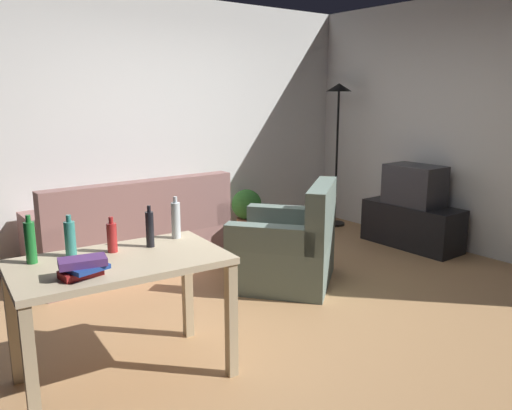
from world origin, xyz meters
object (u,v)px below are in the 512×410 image
object	(u,v)px
tv_stand	(412,225)
torchiere_lamp	(338,116)
desk	(121,277)
book_stack	(83,267)
armchair	(289,248)
bottle_tall	(70,238)
bottle_green	(30,242)
tv	(415,185)
potted_plant	(247,209)
bottle_clear	(176,220)
couch	(132,240)
bottle_red	(112,237)
bottle_dark	(150,229)

from	to	relation	value
tv_stand	torchiere_lamp	bearing A→B (deg)	0.00
desk	book_stack	world-z (taller)	book_stack
armchair	bottle_tall	size ratio (longest dim) A/B	4.96
bottle_green	book_stack	xyz separation A→B (m)	(0.16, -0.39, -0.07)
tv	armchair	world-z (taller)	same
armchair	potted_plant	bearing A→B (deg)	-150.76
bottle_green	bottle_clear	xyz separation A→B (m)	(0.89, -0.04, -0.00)
couch	bottle_green	xyz separation A→B (m)	(-1.27, -1.57, 0.58)
tv	bottle_red	distance (m)	3.70
bottle_red	bottle_clear	world-z (taller)	bottle_clear
bottle_red	potted_plant	bearing A→B (deg)	38.97
armchair	book_stack	xyz separation A→B (m)	(-2.11, -0.80, 0.49)
tv_stand	bottle_green	bearing A→B (deg)	95.95
potted_plant	book_stack	distance (m)	3.57
torchiere_lamp	bottle_green	distance (m)	4.43
torchiere_lamp	desk	bearing A→B (deg)	-153.38
tv_stand	book_stack	xyz separation A→B (m)	(-3.94, -0.82, 0.57)
couch	tv_stand	size ratio (longest dim) A/B	1.66
desk	bottle_clear	xyz separation A→B (m)	(0.47, 0.19, 0.23)
desk	potted_plant	distance (m)	3.24
couch	bottle_dark	distance (m)	1.88
bottle_green	bottle_tall	size ratio (longest dim) A/B	1.12
torchiere_lamp	book_stack	size ratio (longest dim) A/B	7.00
bottle_tall	bottle_red	xyz separation A→B (m)	(0.22, -0.07, -0.02)
armchair	bottle_dark	xyz separation A→B (m)	(-1.59, -0.52, 0.55)
potted_plant	armchair	size ratio (longest dim) A/B	0.46
tv	bottle_red	xyz separation A→B (m)	(-3.66, -0.50, 0.15)
potted_plant	bottle_red	distance (m)	3.16
bottle_green	bottle_red	size ratio (longest dim) A/B	1.28
tv	bottle_dark	size ratio (longest dim) A/B	2.30
bottle_red	bottle_dark	world-z (taller)	bottle_dark
couch	torchiere_lamp	xyz separation A→B (m)	(2.83, 0.04, 1.11)
armchair	book_stack	distance (m)	2.30
desk	bottle_clear	bearing A→B (deg)	26.41
tv_stand	book_stack	bearing A→B (deg)	101.73
couch	potted_plant	xyz separation A→B (m)	(1.60, 0.31, 0.02)
potted_plant	bottle_green	xyz separation A→B (m)	(-2.86, -1.89, 0.55)
armchair	bottle_green	xyz separation A→B (m)	(-2.26, -0.40, 0.56)
book_stack	desk	bearing A→B (deg)	32.17
torchiere_lamp	armchair	distance (m)	2.45
tv	bottle_green	size ratio (longest dim) A/B	2.16
book_stack	bottle_tall	bearing A→B (deg)	81.07
torchiere_lamp	potted_plant	world-z (taller)	torchiere_lamp
couch	tv_stand	distance (m)	3.05
bottle_green	armchair	bearing A→B (deg)	10.12
bottle_red	bottle_clear	bearing A→B (deg)	4.81
bottle_tall	bottle_clear	size ratio (longest dim) A/B	0.89
tv	book_stack	bearing A→B (deg)	101.72
desk	tv_stand	bearing A→B (deg)	14.72
tv_stand	desk	xyz separation A→B (m)	(-3.68, -0.65, 0.41)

